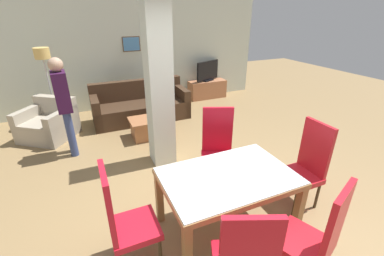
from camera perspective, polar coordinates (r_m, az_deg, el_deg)
ground_plane at (r=3.34m, az=7.28°, el=-20.91°), size 18.00×18.00×0.00m
back_wall at (r=6.99m, az=-13.45°, el=15.69°), size 7.20×0.09×2.70m
divider_pillar at (r=4.02m, az=-7.38°, el=9.76°), size 0.37×0.37×2.70m
dining_table at (r=2.95m, az=7.91°, el=-12.85°), size 1.44×0.95×0.75m
dining_chair_head_right at (r=3.62m, az=24.02°, el=-7.34°), size 0.46×0.46×1.14m
dining_chair_far_right at (r=3.73m, az=5.74°, el=-4.06°), size 0.60×0.60×1.14m
dining_chair_head_left at (r=2.65m, az=-15.09°, el=-18.78°), size 0.46×0.46×1.14m
dining_chair_near_right at (r=2.66m, az=25.98°, el=-20.78°), size 0.60×0.60×1.14m
sofa at (r=6.19m, az=-11.30°, el=4.66°), size 2.17×0.86×0.88m
armchair at (r=5.93m, az=-29.21°, el=0.71°), size 1.22×1.21×0.77m
coffee_table at (r=5.29m, az=-9.43°, el=0.15°), size 0.77×0.55×0.39m
bottle at (r=5.22m, az=-7.91°, el=3.30°), size 0.07×0.07×0.24m
tv_stand at (r=7.63m, az=3.39°, el=8.59°), size 1.09×0.40×0.51m
tv_screen at (r=7.50m, az=3.49°, el=12.46°), size 0.81×0.37×0.56m
floor_lamp at (r=6.22m, az=-30.07°, el=12.66°), size 0.30×0.30×1.69m
standing_person at (r=4.80m, az=-26.63°, el=5.30°), size 0.25×0.40×1.71m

